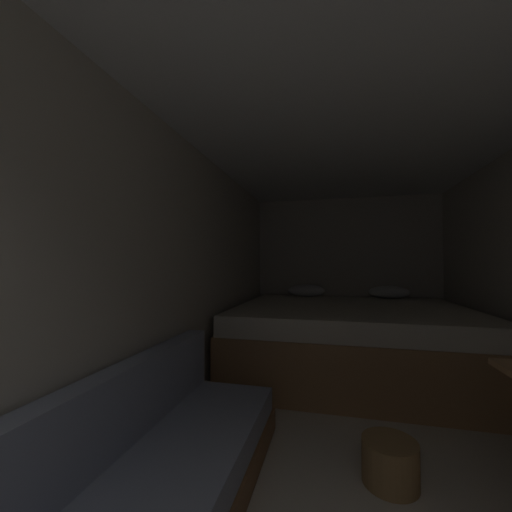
# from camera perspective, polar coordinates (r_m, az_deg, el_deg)

# --- Properties ---
(ground_plane) EXTENTS (6.65, 6.65, 0.00)m
(ground_plane) POSITION_cam_1_polar(r_m,az_deg,el_deg) (2.55, 18.51, -28.54)
(ground_plane) COLOR beige
(wall_back) EXTENTS (2.60, 0.05, 2.10)m
(wall_back) POSITION_cam_1_polar(r_m,az_deg,el_deg) (4.62, 16.04, -2.80)
(wall_back) COLOR beige
(wall_back) RESTS_ON ground
(wall_left) EXTENTS (0.05, 4.65, 2.10)m
(wall_left) POSITION_cam_1_polar(r_m,az_deg,el_deg) (2.52, -12.09, -3.96)
(wall_left) COLOR beige
(wall_left) RESTS_ON ground
(ceiling_slab) EXTENTS (2.60, 4.65, 0.05)m
(ceiling_slab) POSITION_cam_1_polar(r_m,az_deg,el_deg) (2.47, 18.07, 21.67)
(ceiling_slab) COLOR white
(ceiling_slab) RESTS_ON wall_left
(bed) EXTENTS (2.38, 2.04, 0.88)m
(bed) POSITION_cam_1_polar(r_m,az_deg,el_deg) (3.62, 16.79, -14.20)
(bed) COLOR #9E7247
(bed) RESTS_ON ground
(sofa_left) EXTENTS (0.65, 1.82, 0.67)m
(sofa_left) POSITION_cam_1_polar(r_m,az_deg,el_deg) (1.78, -17.65, -33.80)
(sofa_left) COLOR brown
(sofa_left) RESTS_ON ground
(wicker_basket) EXTENTS (0.29, 0.29, 0.22)m
(wicker_basket) POSITION_cam_1_polar(r_m,az_deg,el_deg) (2.10, 23.31, -31.33)
(wicker_basket) COLOR olive
(wicker_basket) RESTS_ON ground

